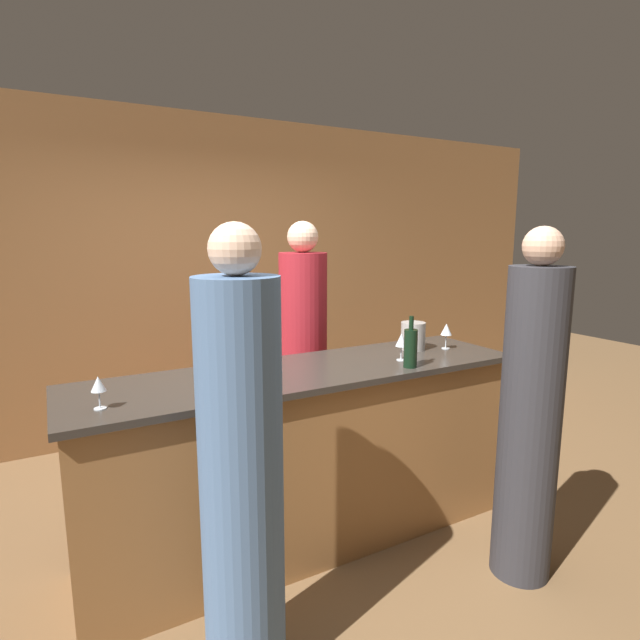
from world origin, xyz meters
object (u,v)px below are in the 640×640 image
Objects in this scene: bartender at (303,361)px; ice_bucket at (413,336)px; guest_0 at (242,478)px; wine_bottle_0 at (411,347)px; guest_1 at (530,419)px.

bartender reaches higher than ice_bucket.
bartender reaches higher than guest_0.
guest_0 is 10.20× the size of ice_bucket.
guest_0 reaches higher than ice_bucket.
wine_bottle_0 is at bearing 20.56° from guest_0.
ice_bucket is at bearing 91.98° from guest_1.
guest_1 is 6.18× the size of wine_bottle_0.
bartender is at bearing 100.88° from wine_bottle_0.
guest_1 is at bearing -4.63° from guest_0.
guest_1 is 10.16× the size of ice_bucket.
wine_bottle_0 is 0.45m from ice_bucket.
guest_1 is at bearing -59.82° from wine_bottle_0.
ice_bucket is (-0.03, 0.89, 0.27)m from guest_1.
bartender is at bearing 108.51° from guest_1.
guest_1 is (1.49, -0.12, 0.00)m from guest_0.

